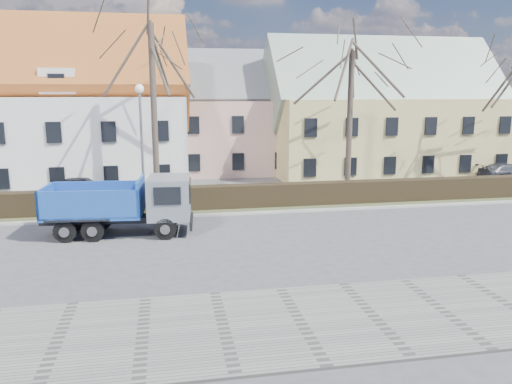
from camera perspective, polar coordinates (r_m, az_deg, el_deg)
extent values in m
plane|color=#464649|center=(22.45, -6.27, -5.67)|extent=(120.00, 120.00, 0.00)
cube|color=gray|center=(14.55, -3.73, -15.32)|extent=(80.00, 5.00, 0.08)
cube|color=#A19F97|center=(26.86, -6.99, -2.68)|extent=(80.00, 0.30, 0.12)
cube|color=#3F4828|center=(28.41, -7.19, -1.92)|extent=(80.00, 3.00, 0.10)
cube|color=black|center=(28.08, -7.19, -0.82)|extent=(60.00, 0.90, 1.30)
imported|color=black|center=(33.22, -19.10, 0.58)|extent=(3.97, 1.61, 1.35)
imported|color=#31323C|center=(41.70, 26.75, 2.06)|extent=(4.65, 2.28, 1.30)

